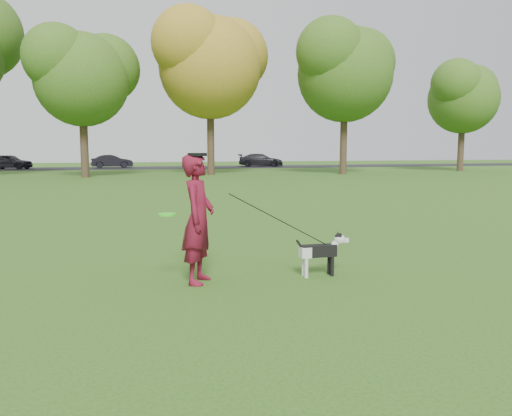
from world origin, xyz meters
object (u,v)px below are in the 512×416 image
object	(u,v)px
dog	(322,250)
car_mid	(112,161)
man	(198,219)
car_right	(261,160)
car_left	(9,162)

from	to	relation	value
dog	car_mid	bearing A→B (deg)	94.75
dog	car_mid	distance (m)	40.68
man	dog	xyz separation A→B (m)	(1.71, -0.10, -0.48)
car_mid	car_right	bearing A→B (deg)	-94.70
man	dog	world-z (taller)	man
man	car_left	world-z (taller)	man
car_mid	car_right	size ratio (longest dim) A/B	0.84
car_left	car_mid	distance (m)	8.45
dog	man	bearing A→B (deg)	176.54
car_left	car_right	bearing A→B (deg)	-70.94
car_left	car_mid	world-z (taller)	car_left
car_left	car_right	xyz separation A→B (m)	(22.40, 0.00, -0.01)
car_left	car_mid	bearing A→B (deg)	-70.94
man	car_left	xyz separation A→B (m)	(-10.11, 40.43, -0.19)
man	car_mid	bearing A→B (deg)	26.69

